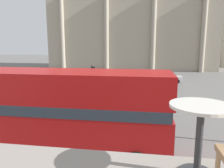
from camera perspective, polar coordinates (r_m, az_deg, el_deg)
The scene contains 8 objects.
double_decker_bus at distance 10.43m, azimuth -14.81°, elevation -6.14°, with size 10.48×2.73×3.93m.
cafe_dining_table at distance 2.30m, azimuth 22.06°, elevation -9.69°, with size 0.60×0.60×0.73m.
plaza_building_left at distance 48.30m, azimuth 5.12°, elevation 14.62°, with size 34.10×11.55×17.51m.
traffic_light_mid at distance 19.42m, azimuth -5.04°, elevation 1.56°, with size 0.42×0.24×3.26m.
car_maroon at distance 24.93m, azimuth -0.66°, elevation 0.16°, with size 4.20×1.93×1.35m.
car_white at distance 30.69m, azimuth 13.81°, elevation 1.77°, with size 4.20×1.93×1.35m.
pedestrian_grey at distance 27.62m, azimuth -11.24°, elevation 1.60°, with size 0.32×0.32×1.75m.
pedestrian_blue at distance 29.11m, azimuth 6.44°, elevation 2.24°, with size 0.32×0.32×1.80m.
Camera 1 is at (0.38, -2.46, 5.09)m, focal length 35.00 mm.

